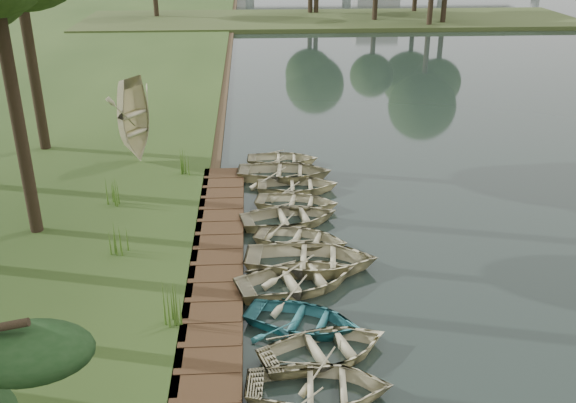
{
  "coord_description": "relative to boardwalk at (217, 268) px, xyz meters",
  "views": [
    {
      "loc": [
        -0.48,
        -16.9,
        9.77
      ],
      "look_at": [
        0.67,
        1.85,
        1.44
      ],
      "focal_mm": 40.0,
      "sensor_mm": 36.0,
      "label": 1
    }
  ],
  "objects": [
    {
      "name": "rowboat_0",
      "position": [
        2.5,
        -5.72,
        0.24
      ],
      "size": [
        3.45,
        2.61,
        0.68
      ],
      "primitive_type": "imported",
      "rotation": [
        0.0,
        0.0,
        1.48
      ],
      "color": "tan",
      "rests_on": "water"
    },
    {
      "name": "rowboat_1",
      "position": [
        2.79,
        -4.37,
        0.24
      ],
      "size": [
        3.79,
        3.19,
        0.67
      ],
      "primitive_type": "imported",
      "rotation": [
        0.0,
        0.0,
        1.88
      ],
      "color": "tan",
      "rests_on": "water"
    },
    {
      "name": "rowboat_9",
      "position": [
        2.46,
        7.28,
        0.29
      ],
      "size": [
        4.06,
        3.09,
        0.79
      ],
      "primitive_type": "imported",
      "rotation": [
        0.0,
        0.0,
        1.47
      ],
      "color": "tan",
      "rests_on": "water"
    },
    {
      "name": "rowboat_4",
      "position": [
        2.86,
        -0.05,
        0.31
      ],
      "size": [
        4.32,
        3.32,
        0.83
      ],
      "primitive_type": "imported",
      "rotation": [
        0.0,
        0.0,
        1.45
      ],
      "color": "tan",
      "rests_on": "water"
    },
    {
      "name": "reeds_0",
      "position": [
        -1.0,
        -3.04,
        0.72
      ],
      "size": [
        0.6,
        0.6,
        1.14
      ],
      "primitive_type": "cone",
      "color": "#3F661E",
      "rests_on": "bank"
    },
    {
      "name": "rowboat_5",
      "position": [
        2.66,
        1.44,
        0.21
      ],
      "size": [
        3.58,
        3.05,
        0.63
      ],
      "primitive_type": "imported",
      "rotation": [
        0.0,
        0.0,
        1.23
      ],
      "color": "tan",
      "rests_on": "water"
    },
    {
      "name": "rowboat_6",
      "position": [
        2.39,
        3.05,
        0.25
      ],
      "size": [
        3.76,
        2.98,
        0.7
      ],
      "primitive_type": "imported",
      "rotation": [
        0.0,
        0.0,
        1.75
      ],
      "color": "tan",
      "rests_on": "water"
    },
    {
      "name": "rowboat_3",
      "position": [
        2.39,
        -1.14,
        0.28
      ],
      "size": [
        4.21,
        3.52,
        0.75
      ],
      "primitive_type": "imported",
      "rotation": [
        0.0,
        0.0,
        1.86
      ],
      "color": "tan",
      "rests_on": "water"
    },
    {
      "name": "reeds_3",
      "position": [
        -1.48,
        7.46,
        0.64
      ],
      "size": [
        0.6,
        0.6,
        0.97
      ],
      "primitive_type": "cone",
      "color": "#3F661E",
      "rests_on": "bank"
    },
    {
      "name": "ground",
      "position": [
        1.6,
        0.0,
        -0.15
      ],
      "size": [
        300.0,
        300.0,
        0.0
      ],
      "primitive_type": "plane",
      "color": "#3D2F1D"
    },
    {
      "name": "rowboat_8",
      "position": [
        2.88,
        5.96,
        0.23
      ],
      "size": [
        3.2,
        2.33,
        0.65
      ],
      "primitive_type": "imported",
      "rotation": [
        0.0,
        0.0,
        1.55
      ],
      "color": "tan",
      "rests_on": "water"
    },
    {
      "name": "rowboat_7",
      "position": [
        2.74,
        4.37,
        0.21
      ],
      "size": [
        3.41,
        2.75,
        0.63
      ],
      "primitive_type": "imported",
      "rotation": [
        0.0,
        0.0,
        1.36
      ],
      "color": "tan",
      "rests_on": "water"
    },
    {
      "name": "reeds_2",
      "position": [
        -3.92,
        4.6,
        0.64
      ],
      "size": [
        0.6,
        0.6,
        0.99
      ],
      "primitive_type": "cone",
      "color": "#3F661E",
      "rests_on": "bank"
    },
    {
      "name": "rowboat_2",
      "position": [
        2.35,
        -3.1,
        0.21
      ],
      "size": [
        3.62,
        3.15,
        0.63
      ],
      "primitive_type": "imported",
      "rotation": [
        0.0,
        0.0,
        1.19
      ],
      "color": "#296D72",
      "rests_on": "water"
    },
    {
      "name": "rowboat_10",
      "position": [
        2.47,
        8.97,
        0.21
      ],
      "size": [
        3.17,
        2.37,
        0.63
      ],
      "primitive_type": "imported",
      "rotation": [
        0.0,
        0.0,
        1.5
      ],
      "color": "tan",
      "rests_on": "water"
    },
    {
      "name": "peninsula",
      "position": [
        9.6,
        50.0,
        0.08
      ],
      "size": [
        50.0,
        14.0,
        0.45
      ],
      "primitive_type": "cube",
      "color": "#35431D",
      "rests_on": "ground"
    },
    {
      "name": "boardwalk",
      "position": [
        0.0,
        0.0,
        0.0
      ],
      "size": [
        1.6,
        16.0,
        0.3
      ],
      "primitive_type": "cube",
      "color": "#3B2716",
      "rests_on": "ground"
    },
    {
      "name": "stored_rowboat",
      "position": [
        -3.66,
        9.02,
        0.52
      ],
      "size": [
        4.43,
        4.05,
        0.75
      ],
      "primitive_type": "imported",
      "rotation": [
        3.14,
        0.0,
        1.05
      ],
      "color": "tan",
      "rests_on": "bank"
    },
    {
      "name": "reeds_1",
      "position": [
        -3.01,
        0.88,
        0.58
      ],
      "size": [
        0.6,
        0.6,
        0.87
      ],
      "primitive_type": "cone",
      "color": "#3F661E",
      "rests_on": "bank"
    }
  ]
}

